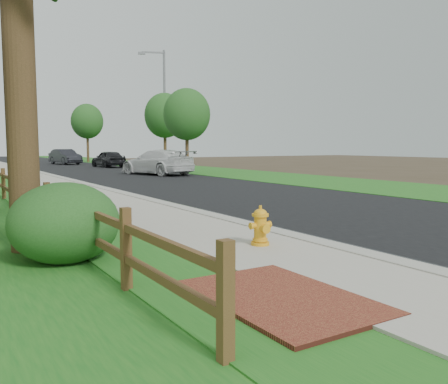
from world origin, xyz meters
TOP-DOWN VIEW (x-y plane):
  - ground at (0.00, 0.00)m, footprint 120.00×120.00m
  - road at (4.60, 35.00)m, footprint 8.00×90.00m
  - curb at (0.40, 35.00)m, footprint 0.40×90.00m
  - wet_gutter at (0.75, 35.00)m, footprint 0.50×90.00m
  - sidewalk at (-0.90, 35.00)m, footprint 2.20×90.00m
  - verge_far at (11.50, 35.00)m, footprint 6.00×90.00m
  - brick_patch at (-2.20, -1.00)m, footprint 1.60×2.40m
  - ranch_fence at (-3.60, 6.40)m, footprint 0.12×16.92m
  - fire_hydrant at (-0.71, 1.48)m, footprint 0.46×0.37m
  - white_suv at (6.46, 22.38)m, footprint 3.61×5.80m
  - dark_car_mid at (7.11, 34.08)m, footprint 2.04×4.27m
  - dark_car_far at (5.40, 41.99)m, footprint 2.36×4.68m
  - streetlight at (11.82, 33.31)m, footprint 2.26×0.95m
  - boulder at (-4.06, 2.73)m, footprint 1.08×0.90m
  - shrub_a at (-3.90, 2.38)m, footprint 2.19×2.19m
  - tree_near_right at (9.00, 23.17)m, footprint 3.14×3.14m
  - tree_mid_right at (11.52, 32.18)m, footprint 3.48×3.48m
  - tree_far_right at (9.00, 46.88)m, footprint 3.45×3.45m

SIDE VIEW (x-z plane):
  - ground at x=0.00m, z-range 0.00..0.00m
  - road at x=4.60m, z-range 0.00..0.02m
  - verge_far at x=11.50m, z-range 0.00..0.04m
  - wet_gutter at x=0.75m, z-range 0.02..0.02m
  - sidewalk at x=-0.90m, z-range 0.00..0.10m
  - brick_patch at x=-2.20m, z-range 0.00..0.11m
  - curb at x=0.40m, z-range 0.00..0.12m
  - boulder at x=-4.06m, z-range 0.00..0.63m
  - fire_hydrant at x=-0.71m, z-range 0.07..0.78m
  - ranch_fence at x=-3.60m, z-range 0.07..1.17m
  - shrub_a at x=-3.90m, z-range 0.00..1.30m
  - dark_car_mid at x=7.11m, z-range 0.02..1.43m
  - dark_car_far at x=5.40m, z-range 0.02..1.49m
  - white_suv at x=6.46m, z-range 0.02..1.59m
  - tree_near_right at x=9.00m, z-range 1.09..6.74m
  - tree_mid_right at x=11.52m, z-range 1.23..7.54m
  - tree_far_right at x=9.00m, z-range 1.27..7.63m
  - streetlight at x=11.82m, z-range 0.67..10.75m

